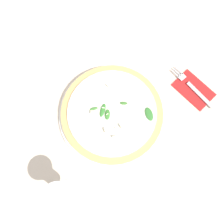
# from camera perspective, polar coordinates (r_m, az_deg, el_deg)

# --- Properties ---
(ground_plane) EXTENTS (6.00, 6.00, 0.00)m
(ground_plane) POSITION_cam_1_polar(r_m,az_deg,el_deg) (0.75, -2.51, 0.72)
(ground_plane) COLOR beige
(pizza_arugula_main) EXTENTS (0.36, 0.36, 0.05)m
(pizza_arugula_main) POSITION_cam_1_polar(r_m,az_deg,el_deg) (0.72, 0.01, -0.27)
(pizza_arugula_main) COLOR white
(pizza_arugula_main) RESTS_ON ground_plane
(wine_glass) EXTENTS (0.08, 0.08, 0.16)m
(wine_glass) POSITION_cam_1_polar(r_m,az_deg,el_deg) (0.62, -13.11, -20.61)
(wine_glass) COLOR white
(wine_glass) RESTS_ON ground_plane
(napkin) EXTENTS (0.15, 0.11, 0.01)m
(napkin) POSITION_cam_1_polar(r_m,az_deg,el_deg) (0.82, 20.56, 5.49)
(napkin) COLOR #B21E1E
(napkin) RESTS_ON ground_plane
(fork) EXTENTS (0.19, 0.04, 0.00)m
(fork) POSITION_cam_1_polar(r_m,az_deg,el_deg) (0.81, 20.34, 5.98)
(fork) COLOR silver
(fork) RESTS_ON ground_plane
(side_plate_white) EXTENTS (0.15, 0.15, 0.02)m
(side_plate_white) POSITION_cam_1_polar(r_m,az_deg,el_deg) (0.82, -25.49, 2.23)
(side_plate_white) COLOR white
(side_plate_white) RESTS_ON ground_plane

